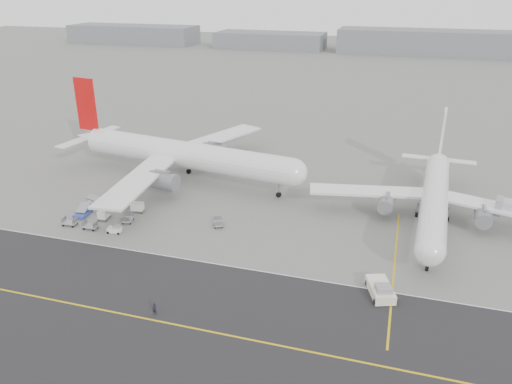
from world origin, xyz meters
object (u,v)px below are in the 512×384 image
(airliner_b, at_px, (435,197))
(ground_crew_a, at_px, (155,309))
(pushback_tug, at_px, (381,289))
(airliner_a, at_px, (180,154))

(airliner_b, bearing_deg, ground_crew_a, -128.15)
(pushback_tug, bearing_deg, airliner_b, 55.30)
(airliner_b, height_order, pushback_tug, airliner_b)
(airliner_a, height_order, airliner_b, airliner_a)
(airliner_b, relative_size, ground_crew_a, 26.47)
(airliner_b, xyz_separation_m, pushback_tug, (-7.64, -27.86, -3.82))
(ground_crew_a, bearing_deg, airliner_b, 53.48)
(airliner_a, bearing_deg, ground_crew_a, -150.83)
(pushback_tug, distance_m, ground_crew_a, 31.94)
(airliner_a, bearing_deg, airliner_b, -87.12)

